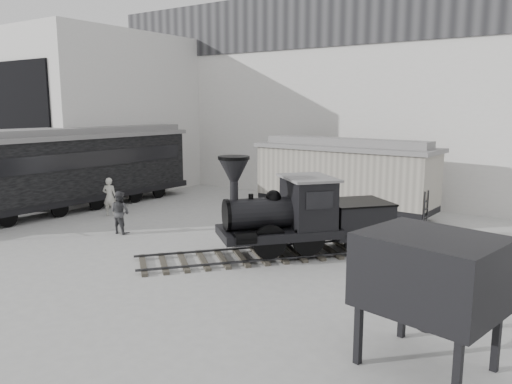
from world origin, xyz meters
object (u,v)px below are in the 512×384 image
Objects in this scene: boxcar at (344,174)px; passenger_coach at (73,168)px; visitor_a at (110,197)px; visitor_b at (120,212)px; locomotive at (299,219)px; coal_hopper at (430,282)px.

passenger_coach is (-11.26, -6.49, 0.18)m from boxcar.
visitor_a is 3.44m from visitor_b.
coal_hopper is at bearing -1.48° from locomotive.
boxcar is 10.86m from visitor_a.
boxcar is at bearing -129.24° from visitor_b.
boxcar is 5.15× the size of visitor_b.
visitor_a is 1.04× the size of visitor_b.
visitor_a is at bearing 172.80° from coal_hopper.
passenger_coach is 5.97m from visitor_b.
visitor_b is at bearing -127.80° from locomotive.
coal_hopper is (12.93, -3.67, 0.87)m from visitor_b.
locomotive is 0.61× the size of passenger_coach.
visitor_a is (-8.61, -6.54, -0.96)m from boxcar.
locomotive is at bearing 0.70° from passenger_coach.
visitor_a is at bearing -141.69° from locomotive.
boxcar is (-1.49, 6.94, 0.62)m from locomotive.
coal_hopper is at bearing -14.16° from passenger_coach.
boxcar reaches higher than locomotive.
passenger_coach is at bearing -27.67° from visitor_a.
coal_hopper is at bearing -55.80° from boxcar.
boxcar reaches higher than visitor_a.
locomotive is at bearing 151.13° from visitor_a.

